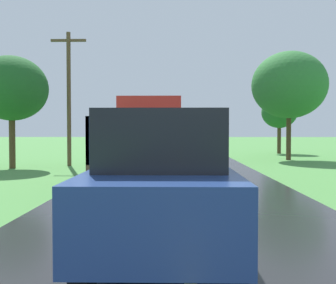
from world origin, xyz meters
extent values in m
cube|color=#2D2D30|center=(-1.03, 11.25, 0.68)|extent=(0.90, 5.51, 0.24)
cube|color=brown|center=(-1.03, 11.25, 0.88)|extent=(2.30, 5.80, 0.20)
cube|color=red|center=(-1.03, 13.20, 1.93)|extent=(2.10, 1.90, 1.90)
cube|color=black|center=(-1.03, 14.15, 2.26)|extent=(1.78, 0.02, 0.76)
cube|color=#2D517F|center=(-2.14, 10.27, 1.53)|extent=(0.08, 3.85, 1.10)
cube|color=#2D517F|center=(0.08, 10.27, 1.53)|extent=(0.08, 3.85, 1.10)
cube|color=#2D517F|center=(-1.03, 8.39, 1.53)|extent=(2.30, 0.08, 1.10)
cube|color=#2D517F|center=(-1.03, 12.16, 1.53)|extent=(2.30, 0.08, 1.10)
cylinder|color=black|center=(-2.08, 13.05, 0.58)|extent=(0.28, 1.00, 1.00)
cylinder|color=black|center=(0.02, 13.05, 0.58)|extent=(0.28, 1.00, 1.00)
cylinder|color=black|center=(-2.08, 9.65, 0.58)|extent=(0.28, 1.00, 1.00)
cylinder|color=black|center=(0.02, 9.65, 0.58)|extent=(0.28, 1.00, 1.00)
ellipsoid|color=#97B136|center=(-0.17, 9.61, 1.18)|extent=(0.48, 0.49, 0.41)
ellipsoid|color=#97BF37|center=(-0.96, 9.58, 1.47)|extent=(0.42, 0.42, 0.43)
ellipsoid|color=#99C41E|center=(-0.67, 10.06, 1.50)|extent=(0.52, 0.54, 0.40)
ellipsoid|color=#97B62F|center=(-0.57, 9.60, 1.81)|extent=(0.54, 0.53, 0.45)
ellipsoid|color=#86C32B|center=(-0.62, 11.68, 1.20)|extent=(0.54, 0.60, 0.45)
ellipsoid|color=#8CC822|center=(-0.67, 9.63, 1.20)|extent=(0.59, 0.64, 0.46)
ellipsoid|color=#8DB72A|center=(-0.22, 9.71, 1.13)|extent=(0.41, 0.41, 0.46)
ellipsoid|color=#98C82E|center=(-0.80, 11.83, 1.14)|extent=(0.49, 0.56, 0.44)
ellipsoid|color=#9AC52D|center=(-0.16, 10.68, 1.17)|extent=(0.49, 0.47, 0.47)
ellipsoid|color=#88C325|center=(-0.56, 9.52, 1.20)|extent=(0.48, 0.58, 0.52)
ellipsoid|color=#8BC335|center=(-1.81, 9.71, 1.52)|extent=(0.46, 0.43, 0.52)
ellipsoid|color=#89C630|center=(-1.78, 11.51, 1.52)|extent=(0.43, 0.53, 0.37)
ellipsoid|color=#8ABD24|center=(-0.45, 9.42, 1.16)|extent=(0.44, 0.40, 0.47)
ellipsoid|color=#8FC331|center=(-1.33, 10.55, 1.77)|extent=(0.45, 0.55, 0.43)
cube|color=#2D2D30|center=(-0.88, 20.67, 0.68)|extent=(0.90, 5.51, 0.24)
cube|color=brown|center=(-0.88, 20.67, 0.88)|extent=(2.30, 5.80, 0.20)
cube|color=silver|center=(-0.88, 22.62, 1.93)|extent=(2.10, 1.90, 1.90)
cube|color=black|center=(-0.88, 23.57, 2.26)|extent=(1.78, 0.02, 0.76)
cube|color=#232328|center=(-1.99, 19.69, 1.53)|extent=(0.08, 3.85, 1.10)
cube|color=#232328|center=(0.23, 19.69, 1.53)|extent=(0.08, 3.85, 1.10)
cube|color=#232328|center=(-0.88, 17.81, 1.53)|extent=(2.30, 0.08, 1.10)
cube|color=#232328|center=(-0.88, 21.58, 1.53)|extent=(2.30, 0.08, 1.10)
cylinder|color=black|center=(-1.93, 22.47, 0.58)|extent=(0.28, 1.00, 1.00)
cylinder|color=black|center=(0.17, 22.47, 0.58)|extent=(0.28, 1.00, 1.00)
cylinder|color=black|center=(-1.93, 19.07, 0.58)|extent=(0.28, 1.00, 1.00)
cylinder|color=black|center=(0.17, 19.07, 0.58)|extent=(0.28, 1.00, 1.00)
ellipsoid|color=#9CB032|center=(-1.22, 20.72, 1.45)|extent=(0.43, 0.43, 0.37)
ellipsoid|color=#91B021|center=(-0.70, 18.18, 1.51)|extent=(0.56, 0.64, 0.46)
ellipsoid|color=#9AB52C|center=(-0.47, 19.53, 1.17)|extent=(0.51, 0.63, 0.46)
ellipsoid|color=#86B51F|center=(-0.41, 19.90, 1.15)|extent=(0.43, 0.46, 0.38)
ellipsoid|color=#86C121|center=(-1.06, 19.83, 1.49)|extent=(0.59, 0.54, 0.48)
ellipsoid|color=#95C224|center=(-0.59, 19.51, 1.13)|extent=(0.55, 0.63, 0.48)
cylinder|color=brown|center=(-5.39, 18.68, 3.28)|extent=(0.20, 0.20, 6.55)
cube|color=brown|center=(-5.39, 18.68, 6.15)|extent=(1.72, 0.12, 0.12)
cylinder|color=#4C3823|center=(7.65, 28.92, 1.03)|extent=(0.28, 0.28, 2.06)
ellipsoid|color=#236028|center=(7.65, 28.92, 3.11)|extent=(2.64, 2.64, 2.38)
cylinder|color=#4C3823|center=(-7.69, 17.44, 1.18)|extent=(0.28, 0.28, 2.37)
ellipsoid|color=#1E5623|center=(-7.69, 17.44, 3.69)|extent=(3.30, 3.30, 2.97)
cylinder|color=#4C3823|center=(6.54, 22.68, 1.34)|extent=(0.28, 0.28, 2.68)
ellipsoid|color=#2D7033|center=(6.54, 22.68, 4.42)|extent=(4.36, 4.36, 3.93)
cube|color=navy|center=(-0.34, 4.95, 0.90)|extent=(1.70, 4.10, 0.80)
cube|color=black|center=(-0.34, 4.75, 1.65)|extent=(1.44, 2.05, 0.70)
cylinder|color=black|center=(-1.11, 6.22, 0.40)|extent=(0.20, 0.64, 0.64)
cylinder|color=black|center=(0.43, 6.22, 0.40)|extent=(0.20, 0.64, 0.64)
cylinder|color=black|center=(-1.11, 3.68, 0.40)|extent=(0.20, 0.64, 0.64)
cylinder|color=black|center=(0.43, 3.68, 0.40)|extent=(0.20, 0.64, 0.64)
camera|label=1|loc=(-0.17, -0.27, 1.76)|focal=41.40mm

